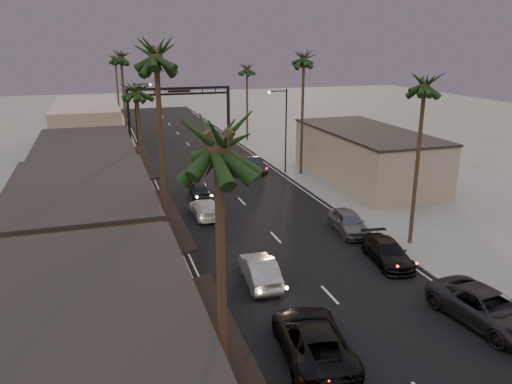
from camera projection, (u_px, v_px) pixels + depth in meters
ground at (233, 192)px, 47.29m from camera, size 200.00×200.00×0.00m
road at (220, 179)px, 51.85m from camera, size 14.00×120.00×0.02m
sidewalk_left at (122, 169)px, 55.46m from camera, size 5.00×92.00×0.12m
sidewalk_right at (282, 158)px, 60.96m from camera, size 5.00×92.00×0.12m
storefront_near at (79, 374)px, 17.19m from camera, size 8.00×12.00×5.50m
storefront_mid at (84, 232)px, 29.96m from camera, size 8.00×14.00×5.50m
storefront_far at (87, 172)px, 44.62m from camera, size 8.00×16.00×5.00m
storefront_dist at (88, 126)px, 65.45m from camera, size 8.00×20.00×6.00m
building_right at (366, 156)px, 50.62m from camera, size 8.00×18.00×5.00m
arch at (179, 99)px, 73.03m from camera, size 15.20×0.40×7.27m
streetlight_right at (284, 124)px, 52.30m from camera, size 2.13×0.30×9.00m
streetlight_left at (138, 114)px, 60.15m from camera, size 2.13×0.30×9.00m
palm_la at (218, 132)px, 13.20m from camera, size 3.20×3.20×13.20m
palm_lb at (156, 48)px, 24.49m from camera, size 3.20×3.20×15.20m
palm_lc at (136, 85)px, 38.11m from camera, size 3.20×3.20×12.20m
palm_ld at (121, 53)px, 54.87m from camera, size 3.20×3.20×14.20m
palm_ra at (426, 78)px, 31.86m from camera, size 3.20×3.20×13.20m
palm_rb at (304, 55)px, 49.82m from camera, size 3.20×3.20×14.20m
palm_rc at (247, 66)px, 68.62m from camera, size 3.20×3.20×12.20m
palm_far at (115, 56)px, 76.21m from camera, size 3.20×3.20×13.20m
oncoming_pickup at (313, 339)px, 22.48m from camera, size 3.67×6.54×1.73m
oncoming_silver at (260, 270)px, 29.35m from camera, size 2.11×4.99×1.60m
oncoming_white at (205, 208)px, 40.52m from camera, size 2.04×4.92×1.42m
oncoming_dgrey at (200, 189)px, 45.73m from camera, size 1.93×4.15×1.38m
curbside_near at (487, 308)px, 25.04m from camera, size 3.64×6.56×1.74m
curbside_black at (387, 252)px, 32.03m from camera, size 2.72×5.30×1.47m
curbside_grey at (349, 222)px, 37.05m from camera, size 2.46×5.05×1.66m
curbside_far at (254, 165)px, 54.42m from camera, size 1.78×4.77×1.56m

